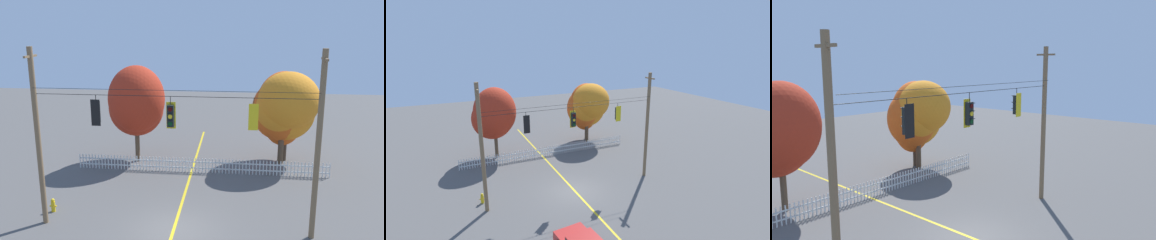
# 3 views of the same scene
# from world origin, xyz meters

# --- Properties ---
(ground) EXTENTS (80.00, 80.00, 0.00)m
(ground) POSITION_xyz_m (0.00, 0.00, 0.00)
(ground) COLOR #565451
(lane_centerline_stripe) EXTENTS (0.16, 36.00, 0.01)m
(lane_centerline_stripe) POSITION_xyz_m (0.00, 0.00, 0.00)
(lane_centerline_stripe) COLOR gold
(lane_centerline_stripe) RESTS_ON ground
(signal_support_span) EXTENTS (13.40, 1.10, 8.82)m
(signal_support_span) POSITION_xyz_m (0.00, -0.00, 4.50)
(signal_support_span) COLOR brown
(signal_support_span) RESTS_ON ground
(traffic_signal_northbound_primary) EXTENTS (0.43, 0.38, 1.44)m
(traffic_signal_northbound_primary) POSITION_xyz_m (-3.57, -0.01, 5.82)
(traffic_signal_northbound_primary) COLOR black
(traffic_signal_eastbound_side) EXTENTS (0.43, 0.38, 1.53)m
(traffic_signal_eastbound_side) POSITION_xyz_m (-0.08, 0.01, 5.73)
(traffic_signal_eastbound_side) COLOR black
(traffic_signal_westbound_side) EXTENTS (0.43, 0.38, 1.44)m
(traffic_signal_westbound_side) POSITION_xyz_m (3.66, -0.01, 5.80)
(traffic_signal_westbound_side) COLOR black
(white_picket_fence) EXTENTS (16.95, 0.06, 1.01)m
(white_picket_fence) POSITION_xyz_m (0.63, 7.75, 0.51)
(white_picket_fence) COLOR silver
(white_picket_fence) RESTS_ON ground
(autumn_maple_near_fence) EXTENTS (4.17, 4.20, 7.01)m
(autumn_maple_near_fence) POSITION_xyz_m (-4.13, 9.65, 4.41)
(autumn_maple_near_fence) COLOR brown
(autumn_maple_near_fence) RESTS_ON ground
(autumn_maple_mid) EXTENTS (4.38, 4.43, 6.66)m
(autumn_maple_mid) POSITION_xyz_m (6.34, 10.23, 4.18)
(autumn_maple_mid) COLOR brown
(autumn_maple_mid) RESTS_ON ground
(autumn_oak_far_east) EXTENTS (4.16, 3.59, 6.60)m
(autumn_oak_far_east) POSITION_xyz_m (6.16, 10.72, 3.92)
(autumn_oak_far_east) COLOR #473828
(autumn_oak_far_east) RESTS_ON ground
(fire_hydrant) EXTENTS (0.38, 0.22, 0.75)m
(fire_hydrant) POSITION_xyz_m (-6.71, 1.18, 0.37)
(fire_hydrant) COLOR gold
(fire_hydrant) RESTS_ON ground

